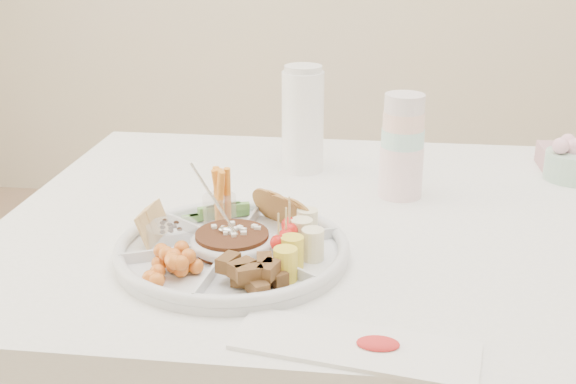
# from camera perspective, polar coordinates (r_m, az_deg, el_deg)

# --- Properties ---
(party_tray) EXTENTS (0.50, 0.50, 0.04)m
(party_tray) POSITION_cam_1_polar(r_m,az_deg,el_deg) (1.19, -4.42, -4.28)
(party_tray) COLOR silver
(party_tray) RESTS_ON dining_table
(bean_dip) EXTENTS (0.16, 0.16, 0.04)m
(bean_dip) POSITION_cam_1_polar(r_m,az_deg,el_deg) (1.19, -4.43, -3.95)
(bean_dip) COLOR #45270C
(bean_dip) RESTS_ON party_tray
(tortillas) EXTENTS (0.12, 0.12, 0.06)m
(tortillas) POSITION_cam_1_polar(r_m,az_deg,el_deg) (1.27, -0.11, -1.61)
(tortillas) COLOR #95572E
(tortillas) RESTS_ON party_tray
(carrot_cucumber) EXTENTS (0.15, 0.15, 0.11)m
(carrot_cucumber) POSITION_cam_1_polar(r_m,az_deg,el_deg) (1.30, -5.71, -0.28)
(carrot_cucumber) COLOR orange
(carrot_cucumber) RESTS_ON party_tray
(pita_raisins) EXTENTS (0.16, 0.16, 0.06)m
(pita_raisins) POSITION_cam_1_polar(r_m,az_deg,el_deg) (1.23, -10.25, -2.73)
(pita_raisins) COLOR #E2BB72
(pita_raisins) RESTS_ON party_tray
(cherries) EXTENTS (0.14, 0.14, 0.04)m
(cherries) POSITION_cam_1_polar(r_m,az_deg,el_deg) (1.11, -9.40, -5.66)
(cherries) COLOR #FF9D42
(cherries) RESTS_ON party_tray
(granola_chunks) EXTENTS (0.14, 0.14, 0.05)m
(granola_chunks) POSITION_cam_1_polar(r_m,az_deg,el_deg) (1.07, -2.93, -6.44)
(granola_chunks) COLOR brown
(granola_chunks) RESTS_ON party_tray
(banana_tomato) EXTENTS (0.16, 0.16, 0.10)m
(banana_tomato) POSITION_cam_1_polar(r_m,az_deg,el_deg) (1.15, 1.73, -3.27)
(banana_tomato) COLOR #FFFA78
(banana_tomato) RESTS_ON party_tray
(cup_stack) EXTENTS (0.11, 0.11, 0.24)m
(cup_stack) POSITION_cam_1_polar(r_m,az_deg,el_deg) (1.45, 9.05, 4.20)
(cup_stack) COLOR silver
(cup_stack) RESTS_ON dining_table
(thermos) EXTENTS (0.11, 0.11, 0.24)m
(thermos) POSITION_cam_1_polar(r_m,az_deg,el_deg) (1.59, 1.18, 5.86)
(thermos) COLOR white
(thermos) RESTS_ON dining_table
(flower_bowl) EXTENTS (0.14, 0.14, 0.09)m
(flower_bowl) POSITION_cam_1_polar(r_m,az_deg,el_deg) (1.67, 21.70, 2.43)
(flower_bowl) COLOR #B1D6C1
(flower_bowl) RESTS_ON dining_table
(napkin_stack) EXTENTS (0.15, 0.13, 0.05)m
(napkin_stack) POSITION_cam_1_polar(r_m,az_deg,el_deg) (1.73, 21.74, 2.39)
(napkin_stack) COLOR #C49097
(napkin_stack) RESTS_ON dining_table
(placemat) EXTENTS (0.33, 0.16, 0.01)m
(placemat) POSITION_cam_1_polar(r_m,az_deg,el_deg) (0.97, 5.30, -12.02)
(placemat) COLOR white
(placemat) RESTS_ON dining_table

